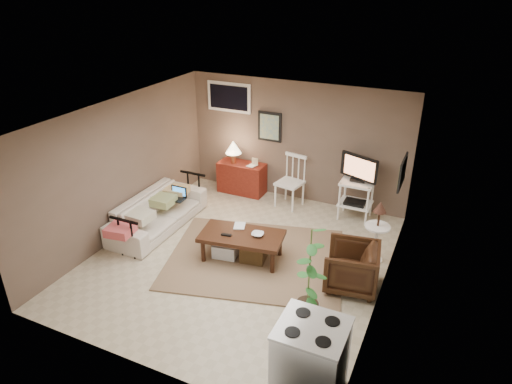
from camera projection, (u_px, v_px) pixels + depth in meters
The scene contains 20 objects.
floor at pixel (240, 258), 7.46m from camera, with size 5.00×5.00×0.00m, color #C1B293.
art_back at pixel (270, 127), 9.06m from camera, with size 0.50×0.03×0.60m, color black.
art_right at pixel (403, 172), 6.81m from camera, with size 0.03×0.60×0.45m, color black.
window at pixel (229, 97), 9.18m from camera, with size 0.96×0.03×0.60m, color white.
rug at pixel (256, 258), 7.44m from camera, with size 2.77×2.22×0.03m, color brown.
coffee_table at pixel (241, 244), 7.32m from camera, with size 1.40×0.88×0.50m.
sofa at pixel (158, 207), 8.20m from camera, with size 2.09×0.61×0.82m, color silver.
sofa_pillows at pixel (151, 209), 7.95m from camera, with size 0.40×1.99×0.14m, color beige, non-canonical shape.
sofa_end_rails at pixel (163, 211), 8.18m from camera, with size 0.56×2.09×0.70m, color black, non-canonical shape.
laptop at pixel (178, 195), 8.37m from camera, with size 0.32×0.23×0.22m.
red_console at pixel (241, 175), 9.55m from camera, with size 0.98×0.43×1.13m.
spindle_chair at pixel (290, 183), 8.95m from camera, with size 0.54×0.54×1.04m.
tv_stand at pixel (357, 186), 8.39m from camera, with size 0.72×0.49×1.26m.
side_table at pixel (378, 225), 7.12m from camera, with size 0.40×0.40×1.06m.
armchair at pixel (352, 265), 6.62m from camera, with size 0.74×0.69×0.76m, color black.
potted_plant at pixel (309, 273), 5.79m from camera, with size 0.36×0.36×1.44m.
stove at pixel (310, 361), 4.87m from camera, with size 0.72×0.67×0.95m.
bowl at pixel (258, 230), 7.15m from camera, with size 0.19×0.05×0.19m, color #331B0D.
book_table at pixel (234, 220), 7.41m from camera, with size 0.18×0.02×0.24m, color #331B0D.
book_console at pixel (249, 160), 9.30m from camera, with size 0.16×0.02×0.22m, color #331B0D.
Camera 1 is at (2.86, -5.56, 4.21)m, focal length 32.00 mm.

